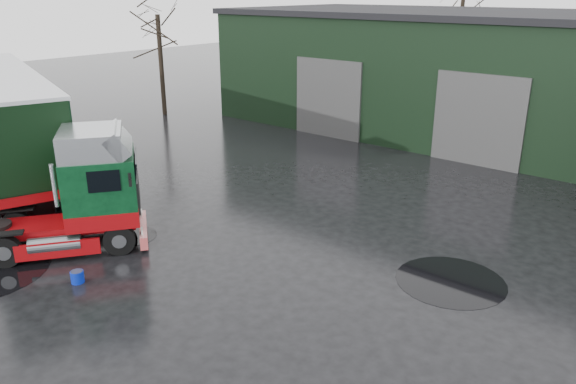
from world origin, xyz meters
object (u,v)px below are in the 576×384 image
(hero_tractor, at_px, (43,192))
(trailer_left, at_px, (4,126))
(tree_back_a, at_px, (460,28))
(wash_bucket, at_px, (77,277))
(warehouse, at_px, (527,77))
(tree_left, at_px, (160,44))

(hero_tractor, xyz_separation_m, trailer_left, (-7.46, 2.44, 0.38))
(hero_tractor, bearing_deg, tree_back_a, 128.57)
(hero_tractor, bearing_deg, wash_bucket, 21.60)
(warehouse, distance_m, tree_left, 20.64)
(trailer_left, height_order, tree_back_a, tree_back_a)
(hero_tractor, height_order, tree_back_a, tree_back_a)
(hero_tractor, bearing_deg, warehouse, 109.77)
(tree_back_a, bearing_deg, trailer_left, -101.24)
(wash_bucket, xyz_separation_m, tree_left, (-15.03, 15.09, 4.09))
(wash_bucket, height_order, tree_left, tree_left)
(warehouse, height_order, hero_tractor, warehouse)
(trailer_left, distance_m, wash_bucket, 10.65)
(wash_bucket, bearing_deg, hero_tractor, 165.68)
(tree_left, relative_size, tree_back_a, 0.89)
(tree_back_a, bearing_deg, wash_bucket, -83.06)
(tree_back_a, bearing_deg, tree_left, -121.43)
(trailer_left, xyz_separation_m, tree_back_a, (5.96, 30.00, 2.55))
(hero_tractor, relative_size, trailer_left, 0.41)
(warehouse, xyz_separation_m, wash_bucket, (-3.97, -23.09, -2.99))
(tree_left, bearing_deg, trailer_left, -67.21)
(tree_left, xyz_separation_m, tree_back_a, (11.00, 18.00, 0.50))
(trailer_left, bearing_deg, tree_back_a, 7.79)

